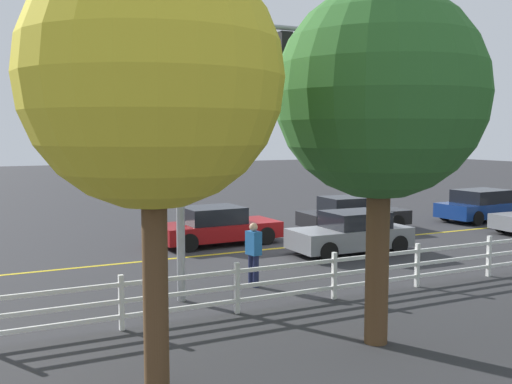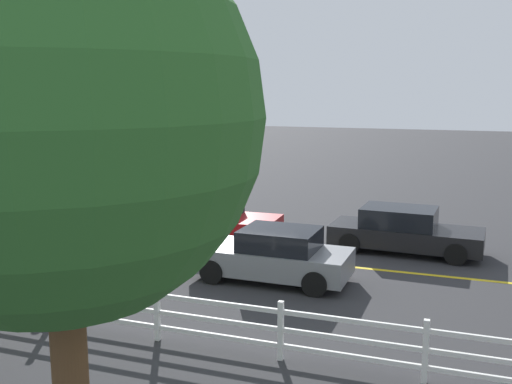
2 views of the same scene
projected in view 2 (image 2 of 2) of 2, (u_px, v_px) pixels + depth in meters
ground_plane at (248, 257)px, 17.90m from camera, size 120.00×120.00×0.00m
lane_center_stripe at (382, 270)px, 16.56m from camera, size 28.00×0.16×0.01m
signal_assembly at (29, 92)px, 13.89m from camera, size 6.19×0.38×7.07m
car_0 at (404, 231)px, 18.29m from camera, size 4.65×2.07×1.40m
car_1 at (212, 219)px, 20.01m from camera, size 4.45×2.10×1.37m
car_3 at (274, 255)px, 15.59m from camera, size 4.09×1.92×1.41m
pedestrian at (61, 253)px, 14.88m from camera, size 0.33×0.44×1.69m
white_rail_fence at (281, 329)px, 10.99m from camera, size 26.10×0.10×1.15m
tree_0 at (55, 119)px, 5.79m from camera, size 4.14×4.14×6.82m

